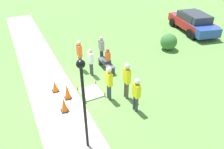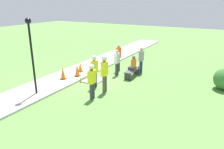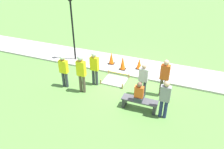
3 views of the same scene
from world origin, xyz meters
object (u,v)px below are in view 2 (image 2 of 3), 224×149
park_bench (132,72)px  person_seated_on_bench (133,64)px  traffic_cone_far_patch (77,70)px  traffic_cone_sidewalk_edge (63,73)px  worker_assistant (105,70)px  worker_supervisor (92,79)px  lamppost_near (31,45)px  bystander_in_orange_shirt (118,56)px  bystander_in_white_shirt (141,59)px  traffic_cone_near_patch (80,67)px  worker_trainee (94,68)px  bystander_in_gray_shirt (117,61)px

park_bench → person_seated_on_bench: 0.50m
traffic_cone_far_patch → traffic_cone_sidewalk_edge: size_ratio=1.10×
worker_assistant → worker_supervisor: bearing=-5.3°
worker_assistant → lamppost_near: 3.66m
bystander_in_orange_shirt → traffic_cone_far_patch: bearing=-31.9°
bystander_in_white_shirt → person_seated_on_bench: bearing=-5.6°
traffic_cone_far_patch → bystander_in_white_shirt: bearing=132.1°
traffic_cone_near_patch → park_bench: bearing=105.5°
traffic_cone_near_patch → bystander_in_orange_shirt: 2.61m
traffic_cone_far_patch → worker_trainee: (0.82, 1.82, 0.59)m
bystander_in_gray_shirt → lamppost_near: lamppost_near is taller
lamppost_near → traffic_cone_near_patch: bearing=-176.7°
worker_supervisor → park_bench: bearing=174.6°
traffic_cone_far_patch → traffic_cone_sidewalk_edge: traffic_cone_far_patch is taller
worker_trainee → bystander_in_orange_shirt: (-3.28, -0.28, -0.03)m
traffic_cone_near_patch → person_seated_on_bench: (-0.88, 3.33, 0.43)m
worker_assistant → lamppost_near: lamppost_near is taller
traffic_cone_near_patch → person_seated_on_bench: person_seated_on_bench is taller
park_bench → worker_assistant: 2.97m
worker_supervisor → bystander_in_orange_shirt: 4.67m
park_bench → bystander_in_white_shirt: bystander_in_white_shirt is taller
worker_supervisor → lamppost_near: lamppost_near is taller
traffic_cone_far_patch → worker_trainee: size_ratio=0.44×
worker_assistant → traffic_cone_far_patch: bearing=-112.8°
worker_assistant → bystander_in_white_shirt: (-3.84, 0.42, -0.22)m
person_seated_on_bench → bystander_in_white_shirt: bearing=174.4°
park_bench → person_seated_on_bench: (0.04, 0.05, 0.50)m
worker_supervisor → bystander_in_white_shirt: size_ratio=1.01×
worker_assistant → lamppost_near: bearing=-54.7°
person_seated_on_bench → bystander_in_orange_shirt: bystander_in_orange_shirt is taller
worker_supervisor → lamppost_near: 3.23m
worker_trainee → bystander_in_gray_shirt: size_ratio=1.10×
park_bench → person_seated_on_bench: person_seated_on_bench is taller
bystander_in_orange_shirt → worker_assistant: bearing=16.8°
park_bench → traffic_cone_far_patch: bearing=-58.9°
traffic_cone_far_patch → worker_supervisor: bearing=50.3°
traffic_cone_near_patch → bystander_in_gray_shirt: size_ratio=0.38×
traffic_cone_sidewalk_edge → bystander_in_gray_shirt: (-2.43, 2.28, 0.46)m
traffic_cone_sidewalk_edge → worker_trainee: worker_trainee is taller
bystander_in_gray_shirt → lamppost_near: bearing=-23.7°
worker_assistant → bystander_in_gray_shirt: 2.81m
bystander_in_orange_shirt → bystander_in_white_shirt: bystander_in_orange_shirt is taller
traffic_cone_sidewalk_edge → worker_assistant: 3.11m
bystander_in_gray_shirt → traffic_cone_far_patch: bearing=-49.6°
traffic_cone_near_patch → worker_supervisor: bearing=44.9°
worker_supervisor → worker_assistant: worker_assistant is taller
worker_supervisor → worker_assistant: (-1.00, 0.09, 0.17)m
traffic_cone_near_patch → bystander_in_gray_shirt: (-0.77, 2.28, 0.51)m
traffic_cone_near_patch → worker_trainee: size_ratio=0.34×
worker_supervisor → bystander_in_white_shirt: bearing=173.9°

